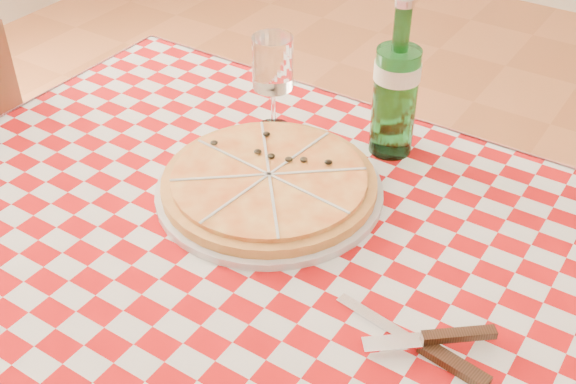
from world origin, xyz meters
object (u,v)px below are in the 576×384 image
at_px(dining_table, 278,296).
at_px(water_bottle, 397,79).
at_px(wine_glass, 273,85).
at_px(pizza_plate, 269,182).

xyz_separation_m(dining_table, water_bottle, (0.02, 0.33, 0.24)).
height_order(water_bottle, wine_glass, water_bottle).
distance_m(water_bottle, wine_glass, 0.22).
bearing_deg(dining_table, pizza_plate, 129.18).
xyz_separation_m(water_bottle, wine_glass, (-0.21, -0.06, -0.05)).
bearing_deg(wine_glass, water_bottle, 15.59).
bearing_deg(wine_glass, pizza_plate, -57.87).
relative_size(pizza_plate, water_bottle, 1.32).
relative_size(dining_table, water_bottle, 4.28).
height_order(dining_table, wine_glass, wine_glass).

